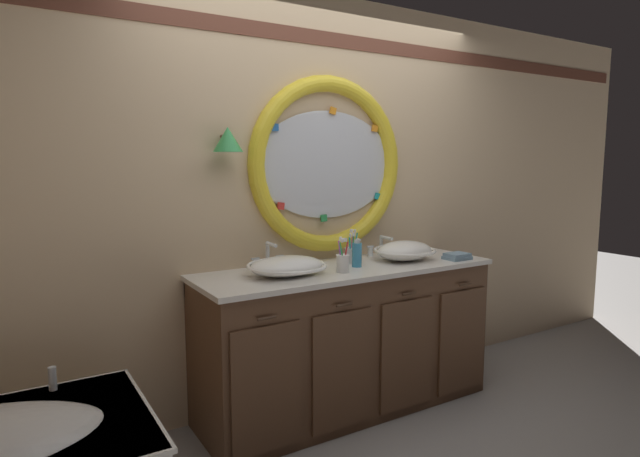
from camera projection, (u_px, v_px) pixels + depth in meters
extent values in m
plane|color=gray|center=(369.00, 424.00, 3.14)|extent=(14.00, 14.00, 0.00)
cube|color=#D6B78E|center=(318.00, 200.00, 3.47)|extent=(6.40, 0.08, 2.60)
cube|color=brown|center=(321.00, 38.00, 3.30)|extent=(6.27, 0.01, 0.09)
ellipsoid|color=silver|center=(328.00, 165.00, 3.42)|extent=(1.03, 0.02, 0.69)
torus|color=yellow|center=(329.00, 165.00, 3.41)|extent=(1.13, 0.11, 1.13)
cube|color=silver|center=(391.00, 170.00, 3.68)|extent=(0.04, 0.01, 0.04)
cube|color=orange|center=(375.00, 128.00, 3.56)|extent=(0.05, 0.01, 0.05)
cube|color=orange|center=(333.00, 111.00, 3.38)|extent=(0.05, 0.01, 0.05)
cube|color=#2866B7|center=(275.00, 127.00, 3.18)|extent=(0.05, 0.01, 0.05)
cube|color=silver|center=(256.00, 163.00, 3.14)|extent=(0.05, 0.01, 0.05)
cube|color=red|center=(281.00, 206.00, 3.25)|extent=(0.05, 0.01, 0.05)
cube|color=green|center=(324.00, 218.00, 3.43)|extent=(0.05, 0.01, 0.05)
cube|color=teal|center=(378.00, 196.00, 3.64)|extent=(0.05, 0.01, 0.05)
cylinder|color=#4C3823|center=(224.00, 136.00, 3.00)|extent=(0.02, 0.09, 0.02)
cone|color=green|center=(228.00, 139.00, 2.96)|extent=(0.17, 0.17, 0.14)
cube|color=brown|center=(346.00, 340.00, 3.30)|extent=(1.86, 0.58, 0.88)
cube|color=silver|center=(347.00, 269.00, 3.25)|extent=(1.90, 0.62, 0.03)
cube|color=silver|center=(323.00, 273.00, 3.49)|extent=(1.86, 0.02, 0.11)
cube|color=brown|center=(267.00, 390.00, 2.69)|extent=(0.39, 0.02, 0.67)
cylinder|color=#422D1E|center=(267.00, 318.00, 2.63)|extent=(0.10, 0.01, 0.01)
cube|color=brown|center=(343.00, 371.00, 2.93)|extent=(0.39, 0.02, 0.67)
cylinder|color=#422D1E|center=(344.00, 305.00, 2.87)|extent=(0.10, 0.01, 0.01)
cube|color=brown|center=(407.00, 355.00, 3.18)|extent=(0.39, 0.02, 0.67)
cylinder|color=#422D1E|center=(409.00, 294.00, 3.12)|extent=(0.10, 0.01, 0.01)
cube|color=brown|center=(462.00, 341.00, 3.42)|extent=(0.39, 0.02, 0.67)
cylinder|color=#422D1E|center=(465.00, 284.00, 3.36)|extent=(0.10, 0.01, 0.01)
cylinder|color=silver|center=(53.00, 379.00, 2.44)|extent=(0.04, 0.04, 0.11)
ellipsoid|color=white|center=(287.00, 266.00, 2.99)|extent=(0.44, 0.31, 0.11)
torus|color=white|center=(287.00, 265.00, 2.99)|extent=(0.46, 0.46, 0.02)
cylinder|color=silver|center=(287.00, 265.00, 2.99)|extent=(0.03, 0.03, 0.01)
ellipsoid|color=white|center=(405.00, 251.00, 3.44)|extent=(0.39, 0.29, 0.13)
torus|color=white|center=(405.00, 250.00, 3.44)|extent=(0.41, 0.41, 0.02)
cylinder|color=silver|center=(405.00, 250.00, 3.44)|extent=(0.03, 0.03, 0.01)
cylinder|color=silver|center=(268.00, 266.00, 3.20)|extent=(0.05, 0.05, 0.02)
cylinder|color=silver|center=(268.00, 254.00, 3.19)|extent=(0.02, 0.02, 0.13)
sphere|color=silver|center=(267.00, 243.00, 3.18)|extent=(0.03, 0.03, 0.03)
cylinder|color=silver|center=(272.00, 245.00, 3.13)|extent=(0.02, 0.11, 0.02)
cylinder|color=silver|center=(255.00, 264.00, 3.15)|extent=(0.04, 0.04, 0.06)
cylinder|color=silver|center=(280.00, 262.00, 3.24)|extent=(0.04, 0.04, 0.06)
cube|color=silver|center=(255.00, 259.00, 3.15)|extent=(0.05, 0.01, 0.01)
cube|color=silver|center=(280.00, 256.00, 3.24)|extent=(0.05, 0.01, 0.01)
cylinder|color=silver|center=(381.00, 253.00, 3.65)|extent=(0.05, 0.05, 0.02)
cylinder|color=silver|center=(381.00, 244.00, 3.64)|extent=(0.02, 0.02, 0.10)
sphere|color=silver|center=(381.00, 237.00, 3.64)|extent=(0.03, 0.03, 0.03)
cylinder|color=silver|center=(387.00, 238.00, 3.59)|extent=(0.02, 0.12, 0.02)
cylinder|color=silver|center=(370.00, 252.00, 3.60)|extent=(0.04, 0.04, 0.06)
cylinder|color=silver|center=(391.00, 249.00, 3.70)|extent=(0.04, 0.04, 0.06)
cube|color=silver|center=(370.00, 247.00, 3.60)|extent=(0.05, 0.01, 0.01)
cube|color=silver|center=(392.00, 244.00, 3.69)|extent=(0.05, 0.01, 0.01)
cylinder|color=white|center=(343.00, 264.00, 3.07)|extent=(0.07, 0.07, 0.10)
torus|color=white|center=(343.00, 255.00, 3.06)|extent=(0.08, 0.08, 0.01)
cylinder|color=#E0383D|center=(345.00, 256.00, 3.07)|extent=(0.04, 0.02, 0.17)
cube|color=white|center=(345.00, 240.00, 3.06)|extent=(0.02, 0.02, 0.02)
cylinder|color=purple|center=(340.00, 255.00, 3.07)|extent=(0.02, 0.03, 0.17)
cube|color=white|center=(341.00, 239.00, 3.06)|extent=(0.02, 0.02, 0.02)
cylinder|color=green|center=(342.00, 257.00, 3.04)|extent=(0.04, 0.02, 0.17)
cube|color=white|center=(343.00, 240.00, 3.03)|extent=(0.02, 0.02, 0.02)
cylinder|color=silver|center=(352.00, 256.00, 3.34)|extent=(0.09, 0.09, 0.09)
torus|color=silver|center=(352.00, 248.00, 3.34)|extent=(0.09, 0.09, 0.01)
cylinder|color=#19ADB2|center=(355.00, 247.00, 3.35)|extent=(0.03, 0.02, 0.18)
cube|color=white|center=(355.00, 231.00, 3.33)|extent=(0.02, 0.02, 0.02)
cylinder|color=pink|center=(351.00, 247.00, 3.35)|extent=(0.02, 0.03, 0.18)
cube|color=white|center=(352.00, 231.00, 3.33)|extent=(0.02, 0.02, 0.02)
cylinder|color=#19ADB2|center=(350.00, 249.00, 3.32)|extent=(0.01, 0.03, 0.16)
cube|color=white|center=(350.00, 235.00, 3.31)|extent=(0.02, 0.02, 0.02)
cylinder|color=green|center=(354.00, 249.00, 3.33)|extent=(0.01, 0.02, 0.16)
cube|color=white|center=(354.00, 234.00, 3.32)|extent=(0.02, 0.02, 0.02)
cylinder|color=#388EBC|center=(357.00, 255.00, 3.22)|extent=(0.06, 0.06, 0.15)
cylinder|color=silver|center=(357.00, 241.00, 3.21)|extent=(0.04, 0.04, 0.02)
cylinder|color=silver|center=(359.00, 240.00, 3.20)|extent=(0.01, 0.04, 0.01)
cube|color=#7593A8|center=(457.00, 258.00, 3.47)|extent=(0.16, 0.13, 0.02)
cube|color=#7593A8|center=(457.00, 255.00, 3.47)|extent=(0.15, 0.12, 0.02)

